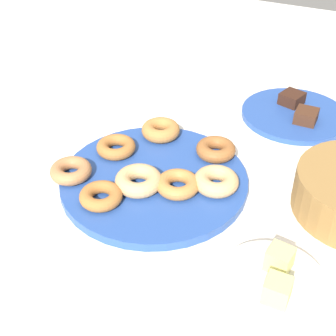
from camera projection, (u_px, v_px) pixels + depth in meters
The scene contains 16 objects.
ground_plane at pixel (154, 183), 0.93m from camera, with size 2.40×2.40×0.00m, color white.
donut_plate at pixel (154, 180), 0.92m from camera, with size 0.37×0.37×0.02m, color #284C9E.
donut_0 at pixel (216, 181), 0.88m from camera, with size 0.08×0.08×0.03m, color tan.
donut_1 at pixel (116, 147), 0.98m from camera, with size 0.08×0.08×0.02m, color #AD6B33.
donut_2 at pixel (101, 196), 0.85m from camera, with size 0.08×0.08×0.02m, color #AD6B33.
donut_3 at pixel (71, 171), 0.91m from camera, with size 0.08×0.08×0.03m, color #B27547.
donut_4 at pixel (216, 149), 0.97m from camera, with size 0.08×0.08×0.03m, color #995B2D.
donut_5 at pixel (161, 130), 1.02m from camera, with size 0.08×0.08×0.03m, color #BC7A3D.
donut_6 at pixel (139, 181), 0.88m from camera, with size 0.09×0.09×0.03m, color tan.
donut_7 at pixel (178, 184), 0.88m from camera, with size 0.08×0.08×0.03m, color #BC7A3D.
cake_plate at pixel (294, 115), 1.13m from camera, with size 0.25×0.25×0.01m, color #284C9E.
brownie_near at pixel (292, 98), 1.15m from camera, with size 0.05×0.05×0.03m, color #381E14.
brownie_far at pixel (306, 116), 1.08m from camera, with size 0.05×0.05×0.03m, color #472819.
fruit_bowl at pixel (271, 289), 0.70m from camera, with size 0.16×0.16×0.04m, color silver.
melon_chunk_left at pixel (280, 259), 0.70m from camera, with size 0.04×0.04×0.04m, color #DBD67A.
melon_chunk_right at pixel (277, 290), 0.65m from camera, with size 0.04×0.04×0.04m, color #DBD67A.
Camera 1 is at (0.64, 0.34, 0.58)m, focal length 50.45 mm.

